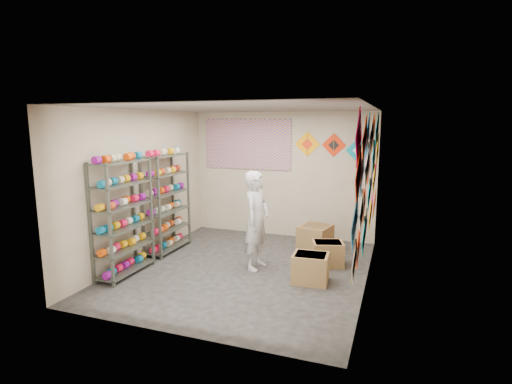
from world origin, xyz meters
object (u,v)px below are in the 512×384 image
at_px(shelf_rack_back, 167,203).
at_px(shopkeeper, 257,220).
at_px(shelf_rack_front, 123,218).
at_px(carton_b, 328,254).
at_px(carton_c, 315,239).
at_px(carton_a, 310,268).

distance_m(shelf_rack_back, shopkeeper, 1.98).
relative_size(shelf_rack_front, shopkeeper, 1.13).
relative_size(shelf_rack_back, carton_b, 3.63).
xyz_separation_m(carton_b, carton_c, (-0.36, 0.68, 0.05)).
xyz_separation_m(shopkeeper, carton_a, (1.00, -0.30, -0.61)).
bearing_deg(carton_a, shopkeeper, 159.48).
xyz_separation_m(carton_a, carton_c, (-0.23, 1.51, 0.03)).
bearing_deg(carton_a, shelf_rack_back, 164.48).
bearing_deg(shopkeeper, shelf_rack_back, 87.02).
height_order(shopkeeper, carton_a, shopkeeper).
bearing_deg(shelf_rack_back, shelf_rack_front, -90.00).
bearing_deg(carton_b, shopkeeper, -172.89).
distance_m(carton_b, carton_c, 0.77).
xyz_separation_m(shelf_rack_front, carton_a, (2.95, 0.69, -0.72)).
bearing_deg(shelf_rack_front, shelf_rack_back, 90.00).
xyz_separation_m(shopkeeper, carton_c, (0.77, 1.21, -0.58)).
xyz_separation_m(shelf_rack_back, carton_b, (3.08, 0.22, -0.74)).
bearing_deg(shelf_rack_back, carton_b, 4.03).
bearing_deg(shopkeeper, carton_a, -100.62).
height_order(shopkeeper, carton_c, shopkeeper).
relative_size(shopkeeper, carton_a, 3.08).
relative_size(shelf_rack_front, carton_a, 3.48).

